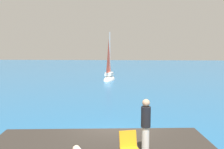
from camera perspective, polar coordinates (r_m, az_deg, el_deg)
The scene contains 4 objects.
ground_plane at distance 10.17m, azimuth 0.94°, elevation -17.33°, with size 160.00×160.00×0.00m, color #236093.
sailboat_near at distance 30.40m, azimuth -0.71°, elevation -0.73°, with size 1.85×3.88×7.05m.
person_standing at distance 6.81m, azimuth 8.44°, elevation -12.34°, with size 0.28×0.28×1.62m.
beach_chair at distance 6.48m, azimuth 4.33°, elevation -17.31°, with size 0.61×0.70×0.80m.
Camera 1 is at (0.49, -9.31, 4.06)m, focal length 36.50 mm.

